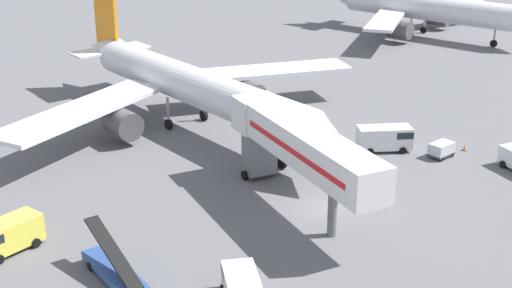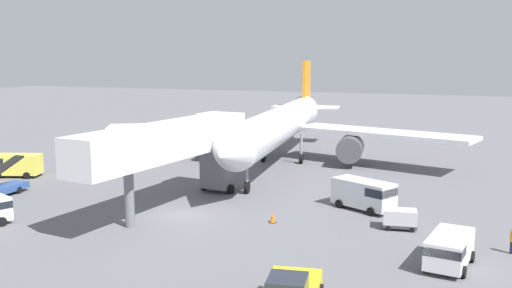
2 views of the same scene
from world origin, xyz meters
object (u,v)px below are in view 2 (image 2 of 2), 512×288
airplane_at_gate (282,125)px  safety_cone_bravo (273,218)px  service_van_mid_left (365,194)px  safety_cone_alpha (446,230)px  service_van_near_center (15,164)px  baggage_cart_mid_center (400,218)px  ground_crew_worker_foreground (512,240)px  service_van_rear_left (449,249)px  jet_bridge (175,144)px

airplane_at_gate → safety_cone_bravo: 23.45m
service_van_mid_left → safety_cone_bravo: service_van_mid_left is taller
safety_cone_bravo → service_van_mid_left: bearing=45.6°
safety_cone_alpha → safety_cone_bravo: (-11.98, -1.67, 0.07)m
service_van_near_center → safety_cone_bravo: service_van_near_center is taller
baggage_cart_mid_center → ground_crew_worker_foreground: bearing=-21.3°
service_van_rear_left → safety_cone_alpha: bearing=93.2°
baggage_cart_mid_center → ground_crew_worker_foreground: size_ratio=1.50×
jet_bridge → service_van_near_center: jet_bridge is taller
airplane_at_gate → baggage_cart_mid_center: (15.44, -20.42, -3.59)m
service_van_mid_left → baggage_cart_mid_center: service_van_mid_left is taller
jet_bridge → service_van_mid_left: (14.19, 4.88, -3.92)m
service_van_rear_left → baggage_cart_mid_center: size_ratio=1.92×
safety_cone_bravo → service_van_near_center: bearing=168.7°
ground_crew_worker_foreground → service_van_near_center: bearing=171.4°
service_van_near_center → safety_cone_alpha: size_ratio=8.58×
service_van_rear_left → service_van_near_center: bearing=165.7°
service_van_mid_left → safety_cone_bravo: 8.20m
jet_bridge → service_van_near_center: 21.94m
service_van_near_center → baggage_cart_mid_center: 38.59m
jet_bridge → service_van_mid_left: size_ratio=3.54×
service_van_rear_left → service_van_near_center: 43.17m
service_van_rear_left → airplane_at_gate: bearing=125.1°
airplane_at_gate → jet_bridge: 21.33m
jet_bridge → service_van_rear_left: bearing=-15.3°
service_van_mid_left → safety_cone_alpha: bearing=-33.4°
service_van_rear_left → safety_cone_alpha: 6.50m
service_van_mid_left → safety_cone_bravo: (-5.70, -5.81, -0.97)m
airplane_at_gate → service_van_mid_left: airplane_at_gate is taller
service_van_mid_left → ground_crew_worker_foreground: size_ratio=3.29×
jet_bridge → ground_crew_worker_foreground: bearing=-4.6°
service_van_mid_left → ground_crew_worker_foreground: (10.22, -6.83, -0.46)m
service_van_near_center → safety_cone_bravo: (29.49, -5.88, -0.93)m
jet_bridge → service_van_near_center: size_ratio=3.76×
jet_bridge → service_van_near_center: bearing=166.7°
service_van_mid_left → baggage_cart_mid_center: bearing=-52.1°
service_van_near_center → service_van_mid_left: bearing=-0.1°
jet_bridge → ground_crew_worker_foreground: jet_bridge is taller
airplane_at_gate → safety_cone_bravo: (6.57, -22.16, -4.01)m
service_van_mid_left → service_van_near_center: size_ratio=1.06×
service_van_near_center → baggage_cart_mid_center: bearing=-6.2°
service_van_mid_left → ground_crew_worker_foreground: 12.30m
service_van_mid_left → ground_crew_worker_foreground: service_van_mid_left is taller
baggage_cart_mid_center → safety_cone_bravo: (-8.87, -1.73, -0.42)m
jet_bridge → ground_crew_worker_foreground: 24.87m
service_van_near_center → baggage_cart_mid_center: (38.36, -4.15, -0.51)m
safety_cone_alpha → airplane_at_gate: bearing=132.2°
service_van_rear_left → safety_cone_bravo: bearing=158.9°
airplane_at_gate → safety_cone_alpha: airplane_at_gate is taller
ground_crew_worker_foreground → safety_cone_bravo: size_ratio=2.24×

